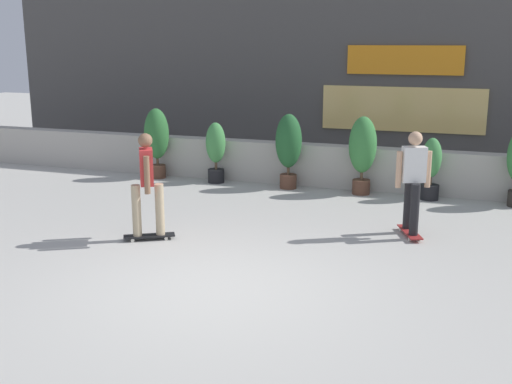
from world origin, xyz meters
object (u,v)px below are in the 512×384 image
(potted_plant_1, at_px, (216,149))
(potted_plant_4, at_px, (431,167))
(skater_foreground, at_px, (147,182))
(potted_plant_0, at_px, (157,137))
(potted_plant_2, at_px, (289,145))
(potted_plant_3, at_px, (363,149))
(skater_far_right, at_px, (413,179))

(potted_plant_1, height_order, potted_plant_4, potted_plant_1)
(skater_foreground, bearing_deg, potted_plant_1, 98.29)
(potted_plant_0, bearing_deg, potted_plant_2, 0.00)
(potted_plant_1, relative_size, potted_plant_2, 0.84)
(potted_plant_3, bearing_deg, potted_plant_0, 180.00)
(potted_plant_3, bearing_deg, potted_plant_4, 0.00)
(potted_plant_1, distance_m, skater_foreground, 4.18)
(potted_plant_3, xyz_separation_m, potted_plant_4, (1.36, 0.00, -0.27))
(potted_plant_4, bearing_deg, potted_plant_2, -180.00)
(skater_far_right, relative_size, skater_foreground, 1.00)
(skater_foreground, bearing_deg, potted_plant_3, 57.65)
(potted_plant_1, distance_m, potted_plant_3, 3.23)
(potted_plant_1, xyz_separation_m, potted_plant_3, (3.22, 0.00, 0.19))
(potted_plant_2, height_order, potted_plant_4, potted_plant_2)
(skater_far_right, bearing_deg, potted_plant_0, 156.59)
(potted_plant_1, distance_m, skater_far_right, 5.16)
(skater_far_right, xyz_separation_m, skater_foreground, (-3.87, -1.57, 0.00))
(potted_plant_1, bearing_deg, skater_far_right, -29.81)
(potted_plant_2, height_order, skater_far_right, skater_far_right)
(potted_plant_2, relative_size, potted_plant_3, 0.99)
(potted_plant_1, bearing_deg, skater_foreground, -81.71)
(potted_plant_4, distance_m, skater_far_right, 2.58)
(potted_plant_0, distance_m, potted_plant_3, 4.67)
(potted_plant_0, distance_m, skater_foreground, 4.61)
(potted_plant_3, distance_m, skater_foreground, 4.89)
(potted_plant_0, distance_m, potted_plant_4, 6.03)
(potted_plant_1, height_order, potted_plant_3, potted_plant_3)
(potted_plant_4, distance_m, skater_foreground, 5.74)
(potted_plant_0, xyz_separation_m, potted_plant_2, (3.11, 0.00, -0.00))
(potted_plant_2, distance_m, skater_far_right, 3.80)
(potted_plant_0, bearing_deg, skater_foreground, -63.64)
(potted_plant_2, distance_m, potted_plant_4, 2.93)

